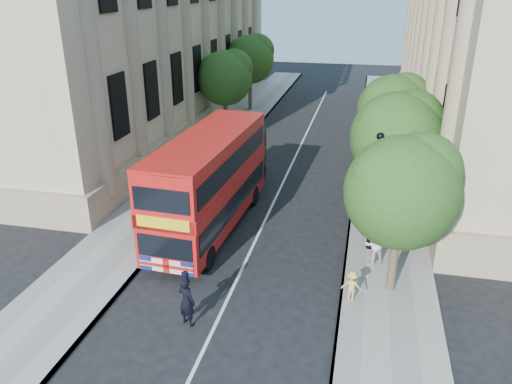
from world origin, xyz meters
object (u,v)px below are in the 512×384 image
Objects in this scene: box_van at (241,165)px; woman_pedestrian at (374,243)px; police_constable at (187,301)px; lamp_post at (374,197)px; double_decker_bus at (210,180)px.

box_van reaches higher than woman_pedestrian.
box_van reaches higher than police_constable.
lamp_post reaches higher than box_van.
lamp_post is 2.84× the size of police_constable.
woman_pedestrian is (7.27, -6.80, -0.41)m from box_van.
lamp_post is at bearing -107.89° from police_constable.
lamp_post is 7.30m from double_decker_bus.
double_decker_bus is 5.36× the size of police_constable.
police_constable is (1.36, -6.97, -1.54)m from double_decker_bus.
lamp_post is 0.98× the size of box_van.
lamp_post is 2.84× the size of woman_pedestrian.
double_decker_bus reaches higher than woman_pedestrian.
police_constable is at bearing -86.92° from box_van.
double_decker_bus is at bearing -49.49° from woman_pedestrian.
double_decker_bus reaches higher than box_van.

